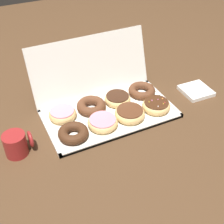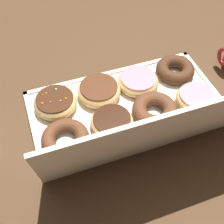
# 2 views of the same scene
# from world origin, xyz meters

# --- Properties ---
(ground_plane) EXTENTS (3.00, 3.00, 0.00)m
(ground_plane) POSITION_xyz_m (0.00, 0.00, 0.00)
(ground_plane) COLOR #4C331E
(donut_box) EXTENTS (0.53, 0.28, 0.01)m
(donut_box) POSITION_xyz_m (0.00, 0.00, 0.01)
(donut_box) COLOR silver
(donut_box) RESTS_ON ground
(box_lid_open) EXTENTS (0.53, 0.09, 0.25)m
(box_lid_open) POSITION_xyz_m (0.00, 0.19, 0.13)
(box_lid_open) COLOR silver
(box_lid_open) RESTS_ON ground
(chocolate_cake_ring_donut_0) EXTENTS (0.11, 0.11, 0.04)m
(chocolate_cake_ring_donut_0) POSITION_xyz_m (-0.18, -0.07, 0.03)
(chocolate_cake_ring_donut_0) COLOR #472816
(chocolate_cake_ring_donut_0) RESTS_ON donut_box
(pink_frosted_donut_1) EXTENTS (0.12, 0.12, 0.04)m
(pink_frosted_donut_1) POSITION_xyz_m (-0.06, -0.06, 0.03)
(pink_frosted_donut_1) COLOR #E5B770
(pink_frosted_donut_1) RESTS_ON donut_box
(chocolate_frosted_donut_2) EXTENTS (0.12, 0.12, 0.04)m
(chocolate_frosted_donut_2) POSITION_xyz_m (0.06, -0.06, 0.03)
(chocolate_frosted_donut_2) COLOR #E5B770
(chocolate_frosted_donut_2) RESTS_ON donut_box
(sprinkle_donut_3) EXTENTS (0.12, 0.12, 0.04)m
(sprinkle_donut_3) POSITION_xyz_m (0.18, -0.06, 0.03)
(sprinkle_donut_3) COLOR #E5B770
(sprinkle_donut_3) RESTS_ON donut_box
(pink_frosted_donut_4) EXTENTS (0.11, 0.11, 0.04)m
(pink_frosted_donut_4) POSITION_xyz_m (-0.18, 0.06, 0.03)
(pink_frosted_donut_4) COLOR #E5B770
(pink_frosted_donut_4) RESTS_ON donut_box
(chocolate_cake_ring_donut_5) EXTENTS (0.12, 0.12, 0.04)m
(chocolate_cake_ring_donut_5) POSITION_xyz_m (-0.06, 0.06, 0.03)
(chocolate_cake_ring_donut_5) COLOR #59331E
(chocolate_cake_ring_donut_5) RESTS_ON donut_box
(chocolate_frosted_donut_6) EXTENTS (0.11, 0.11, 0.04)m
(chocolate_frosted_donut_6) POSITION_xyz_m (0.06, 0.06, 0.03)
(chocolate_frosted_donut_6) COLOR #E5B770
(chocolate_frosted_donut_6) RESTS_ON donut_box
(chocolate_cake_ring_donut_7) EXTENTS (0.12, 0.12, 0.03)m
(chocolate_cake_ring_donut_7) POSITION_xyz_m (0.19, 0.07, 0.03)
(chocolate_cake_ring_donut_7) COLOR #59331E
(chocolate_cake_ring_donut_7) RESTS_ON donut_box
(coffee_mug) EXTENTS (0.10, 0.08, 0.09)m
(coffee_mug) POSITION_xyz_m (-0.38, -0.05, 0.04)
(coffee_mug) COLOR maroon
(coffee_mug) RESTS_ON ground
(napkin_stack) EXTENTS (0.13, 0.13, 0.02)m
(napkin_stack) POSITION_xyz_m (0.42, -0.02, 0.01)
(napkin_stack) COLOR white
(napkin_stack) RESTS_ON ground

